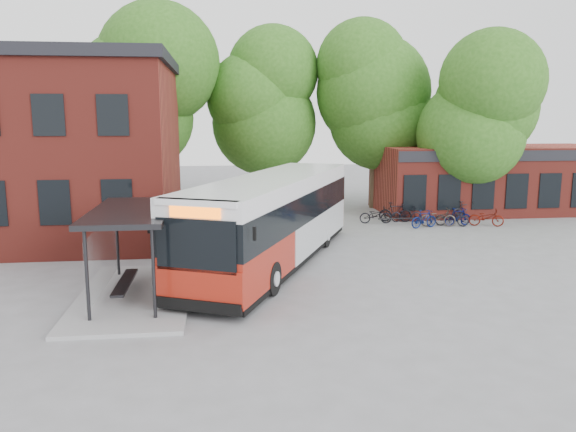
{
  "coord_description": "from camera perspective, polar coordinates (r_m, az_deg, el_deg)",
  "views": [
    {
      "loc": [
        -1.69,
        -18.81,
        5.67
      ],
      "look_at": [
        0.84,
        2.1,
        2.0
      ],
      "focal_mm": 35.0,
      "sensor_mm": 36.0,
      "label": 1
    }
  ],
  "objects": [
    {
      "name": "shop_row",
      "position": [
        37.0,
        20.01,
        3.6
      ],
      "size": [
        14.0,
        6.2,
        4.0
      ],
      "primitive_type": null,
      "color": "maroon",
      "rests_on": "ground"
    },
    {
      "name": "bicycle_6",
      "position": [
        31.12,
        16.31,
        -0.16
      ],
      "size": [
        1.84,
        1.21,
        0.91
      ],
      "primitive_type": "imported",
      "rotation": [
        0.0,
        0.0,
        1.18
      ],
      "color": "black",
      "rests_on": "ground"
    },
    {
      "name": "bike_rail",
      "position": [
        31.31,
        13.73,
        -0.48
      ],
      "size": [
        5.2,
        0.1,
        0.38
      ],
      "primitive_type": null,
      "color": "#242427",
      "rests_on": "ground"
    },
    {
      "name": "bicycle_extra_0",
      "position": [
        31.66,
        19.5,
        -0.14
      ],
      "size": [
        1.9,
        1.18,
        0.94
      ],
      "primitive_type": "imported",
      "rotation": [
        0.0,
        0.0,
        1.23
      ],
      "color": "#510E05",
      "rests_on": "ground"
    },
    {
      "name": "bicycle_4",
      "position": [
        30.79,
        15.0,
        -0.14
      ],
      "size": [
        1.94,
        0.96,
        0.98
      ],
      "primitive_type": "imported",
      "rotation": [
        0.0,
        0.0,
        1.4
      ],
      "color": "#3C352E",
      "rests_on": "ground"
    },
    {
      "name": "tree_2",
      "position": [
        36.14,
        8.79,
        9.5
      ],
      "size": [
        7.92,
        7.92,
        11.0
      ],
      "primitive_type": null,
      "color": "#285817",
      "rests_on": "ground"
    },
    {
      "name": "bicycle_5",
      "position": [
        31.29,
        16.86,
        -0.08
      ],
      "size": [
        1.68,
        0.76,
        0.97
      ],
      "primitive_type": "imported",
      "rotation": [
        0.0,
        0.0,
        1.77
      ],
      "color": "#030B3B",
      "rests_on": "ground"
    },
    {
      "name": "bicycle_2",
      "position": [
        31.72,
        11.9,
        0.18
      ],
      "size": [
        1.71,
        0.69,
        0.88
      ],
      "primitive_type": "imported",
      "rotation": [
        0.0,
        0.0,
        1.51
      ],
      "color": "black",
      "rests_on": "ground"
    },
    {
      "name": "tree_0",
      "position": [
        35.08,
        -14.14,
        9.31
      ],
      "size": [
        7.92,
        7.92,
        11.0
      ],
      "primitive_type": null,
      "color": "#285817",
      "rests_on": "ground"
    },
    {
      "name": "tree_1",
      "position": [
        35.92,
        -2.63,
        9.13
      ],
      "size": [
        7.92,
        7.92,
        10.4
      ],
      "primitive_type": null,
      "color": "#285817",
      "rests_on": "ground"
    },
    {
      "name": "city_bus",
      "position": [
        22.0,
        -1.46,
        -0.44
      ],
      "size": [
        8.24,
        13.59,
        3.46
      ],
      "primitive_type": null,
      "rotation": [
        0.0,
        0.0,
        -0.42
      ],
      "color": "maroon",
      "rests_on": "ground"
    },
    {
      "name": "ground",
      "position": [
        19.72,
        -1.69,
        -6.83
      ],
      "size": [
        100.0,
        100.0,
        0.0
      ],
      "primitive_type": "plane",
      "color": "slate"
    },
    {
      "name": "bicycle_3",
      "position": [
        30.22,
        13.65,
        -0.29
      ],
      "size": [
        1.65,
        0.92,
        0.96
      ],
      "primitive_type": "imported",
      "rotation": [
        0.0,
        0.0,
        1.89
      ],
      "color": "#071345",
      "rests_on": "ground"
    },
    {
      "name": "bicycle_1",
      "position": [
        31.67,
        10.85,
        0.38
      ],
      "size": [
        1.87,
        0.96,
        1.08
      ],
      "primitive_type": "imported",
      "rotation": [
        0.0,
        0.0,
        1.3
      ],
      "color": "black",
      "rests_on": "ground"
    },
    {
      "name": "bicycle_7",
      "position": [
        33.18,
        17.55,
        0.53
      ],
      "size": [
        1.88,
        0.97,
        1.09
      ],
      "primitive_type": "imported",
      "rotation": [
        0.0,
        0.0,
        1.84
      ],
      "color": "black",
      "rests_on": "ground"
    },
    {
      "name": "bus_shelter",
      "position": [
        18.52,
        -15.46,
        -3.65
      ],
      "size": [
        3.6,
        7.0,
        2.9
      ],
      "primitive_type": null,
      "color": "#242427",
      "rests_on": "ground"
    },
    {
      "name": "bicycle_0",
      "position": [
        31.01,
        8.89,
        0.09
      ],
      "size": [
        1.8,
        0.77,
        0.92
      ],
      "primitive_type": "imported",
      "rotation": [
        0.0,
        0.0,
        1.47
      ],
      "color": "black",
      "rests_on": "ground"
    },
    {
      "name": "tree_3",
      "position": [
        34.15,
        18.76,
        7.64
      ],
      "size": [
        7.04,
        7.04,
        9.28
      ],
      "primitive_type": null,
      "color": "#285817",
      "rests_on": "ground"
    }
  ]
}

